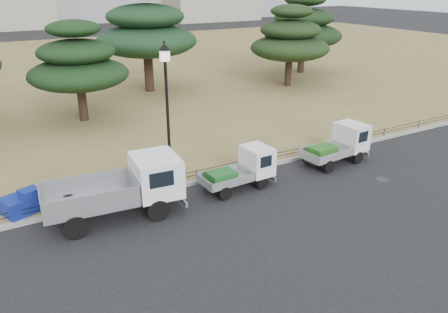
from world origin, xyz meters
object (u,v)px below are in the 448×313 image
tarp_pile (23,203)px  truck_kei_rear (339,145)px  street_lamp (167,93)px  truck_large (122,187)px  truck_kei_front (242,169)px

tarp_pile → truck_kei_rear: bearing=-7.8°
tarp_pile → street_lamp: bearing=-4.2°
street_lamp → tarp_pile: 6.99m
truck_large → truck_kei_rear: 10.94m
street_lamp → tarp_pile: street_lamp is taller
truck_large → truck_kei_rear: bearing=4.5°
truck_kei_rear → street_lamp: size_ratio=0.60×
truck_kei_front → street_lamp: street_lamp is taller
street_lamp → truck_kei_rear: bearing=-10.3°
truck_kei_front → truck_large: bearing=175.9°
truck_kei_rear → truck_kei_front: bearing=175.6°
truck_kei_rear → tarp_pile: size_ratio=2.12×
truck_kei_front → street_lamp: 4.59m
truck_large → truck_kei_rear: (10.93, -0.04, -0.31)m
truck_kei_front → tarp_pile: bearing=163.8°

